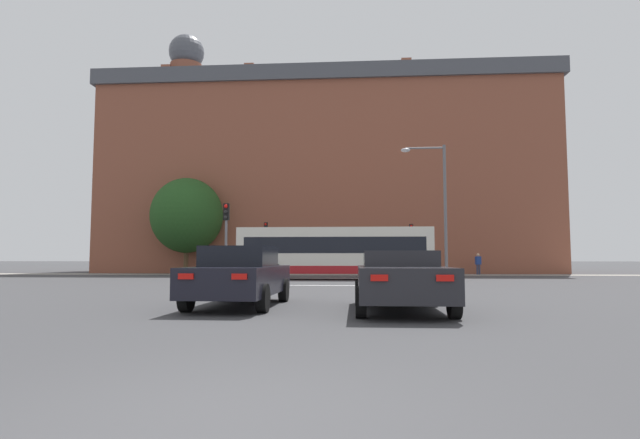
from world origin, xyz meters
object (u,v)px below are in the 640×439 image
object	(u,v)px
traffic_light_near_left	(226,229)
pedestrian_walking_west	(283,262)
bus_crossing_lead	(335,252)
street_lamp_junction	(437,197)
traffic_light_far_left	(266,239)
car_roadster_right	(401,280)
traffic_light_far_right	(411,240)
pedestrian_waiting	(478,262)
car_saloon_left	(240,276)
pedestrian_walking_east	(203,262)

from	to	relation	value
traffic_light_near_left	pedestrian_walking_west	xyz separation A→B (m)	(0.80, 13.41, -1.66)
bus_crossing_lead	street_lamp_junction	distance (m)	6.58
traffic_light_far_left	pedestrian_walking_west	xyz separation A→B (m)	(1.33, 0.03, -1.69)
car_roadster_right	traffic_light_far_right	bearing A→B (deg)	82.87
traffic_light_far_left	pedestrian_waiting	world-z (taller)	traffic_light_far_left
car_roadster_right	traffic_light_far_left	distance (m)	26.25
bus_crossing_lead	traffic_light_far_right	world-z (taller)	traffic_light_far_right
bus_crossing_lead	traffic_light_far_right	size ratio (longest dim) A/B	3.01
traffic_light_far_left	street_lamp_junction	bearing A→B (deg)	-42.32
car_roadster_right	street_lamp_junction	world-z (taller)	street_lamp_junction
traffic_light_near_left	pedestrian_waiting	size ratio (longest dim) A/B	2.43
traffic_light_far_right	traffic_light_far_left	bearing A→B (deg)	176.95
traffic_light_far_right	car_saloon_left	bearing A→B (deg)	-106.25
traffic_light_near_left	street_lamp_junction	size ratio (longest dim) A/B	0.53
traffic_light_far_right	pedestrian_waiting	size ratio (longest dim) A/B	2.33
street_lamp_junction	pedestrian_waiting	world-z (taller)	street_lamp_junction
pedestrian_walking_west	pedestrian_walking_east	bearing A→B (deg)	-16.88
car_roadster_right	pedestrian_waiting	world-z (taller)	pedestrian_waiting
traffic_light_near_left	street_lamp_junction	distance (m)	11.14
traffic_light_far_left	pedestrian_walking_west	distance (m)	2.15
car_roadster_right	pedestrian_walking_west	xyz separation A→B (m)	(-6.33, 25.06, 0.21)
pedestrian_walking_west	car_roadster_right	bearing A→B (deg)	86.21
car_roadster_right	pedestrian_waiting	bearing A→B (deg)	72.70
street_lamp_junction	pedestrian_walking_west	bearing A→B (deg)	133.92
car_roadster_right	pedestrian_walking_west	distance (m)	25.85
car_saloon_left	pedestrian_walking_east	world-z (taller)	pedestrian_walking_east
traffic_light_far_left	traffic_light_near_left	size ratio (longest dim) A/B	1.02
car_saloon_left	pedestrian_walking_east	size ratio (longest dim) A/B	2.91
traffic_light_far_left	pedestrian_walking_west	size ratio (longest dim) A/B	2.43
car_saloon_left	bus_crossing_lead	distance (m)	16.43
pedestrian_walking_east	traffic_light_far_right	bearing A→B (deg)	30.99
pedestrian_walking_east	street_lamp_junction	bearing A→B (deg)	0.42
traffic_light_far_right	pedestrian_waiting	xyz separation A→B (m)	(5.01, 1.49, -1.58)
pedestrian_waiting	traffic_light_far_right	bearing A→B (deg)	0.15
car_saloon_left	pedestrian_walking_west	xyz separation A→B (m)	(-2.42, 24.20, 0.15)
traffic_light_far_left	pedestrian_walking_west	bearing A→B (deg)	1.08
bus_crossing_lead	traffic_light_near_left	xyz separation A→B (m)	(-4.93, -5.54, 1.01)
car_saloon_left	street_lamp_junction	size ratio (longest dim) A/B	0.65
traffic_light_near_left	pedestrian_waiting	bearing A→B (deg)	43.43
traffic_light_far_left	pedestrian_waiting	distance (m)	15.76
pedestrian_walking_west	pedestrian_waiting	bearing A→B (deg)	165.64
pedestrian_waiting	bus_crossing_lead	bearing A→B (deg)	24.28
street_lamp_junction	pedestrian_waiting	distance (m)	12.39
traffic_light_near_left	car_roadster_right	bearing A→B (deg)	-58.53
traffic_light_far_right	traffic_light_near_left	world-z (taller)	traffic_light_near_left
car_saloon_left	bus_crossing_lead	size ratio (longest dim) A/B	0.43
traffic_light_far_left	street_lamp_junction	xyz separation A→B (m)	(10.97, -9.99, 1.83)
car_roadster_right	pedestrian_waiting	xyz separation A→B (m)	(7.98, 25.96, 0.20)
car_roadster_right	car_saloon_left	bearing A→B (deg)	167.32
traffic_light_far_left	pedestrian_walking_east	size ratio (longest dim) A/B	2.39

